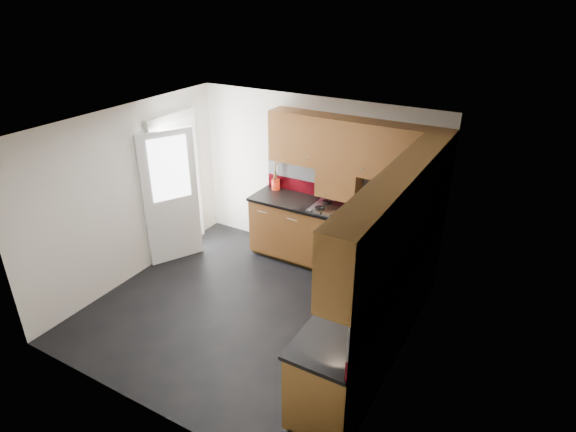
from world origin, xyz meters
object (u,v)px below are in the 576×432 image
Objects in this scene: utensil_pot at (276,183)px; food_processor at (392,256)px; gas_hob at (333,208)px; toaster at (429,222)px.

utensil_pot reaches higher than food_processor.
gas_hob is 2.26× the size of food_processor.
food_processor is at bearing -28.82° from utensil_pot.
toaster is at bearing 83.73° from food_processor.
gas_hob is 1.32× the size of utensil_pot.
gas_hob is 1.56m from food_processor.
utensil_pot is at bearing 168.12° from gas_hob.
toaster reaches higher than gas_hob.
food_processor is (2.25, -1.24, 0.02)m from utensil_pot.
toaster is 1.10m from food_processor.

